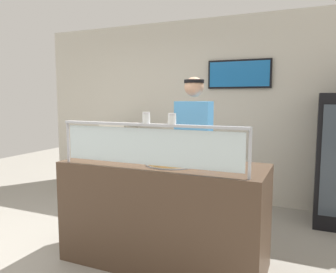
{
  "coord_description": "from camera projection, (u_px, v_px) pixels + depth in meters",
  "views": [
    {
      "loc": [
        2.15,
        -2.31,
        1.54
      ],
      "look_at": [
        0.96,
        0.4,
        1.19
      ],
      "focal_mm": 35.21,
      "sensor_mm": 36.0,
      "label": 1
    }
  ],
  "objects": [
    {
      "name": "pizza_server",
      "position": [
        172.0,
        161.0,
        2.9
      ],
      "size": [
        0.15,
        0.29,
        0.01
      ],
      "primitive_type": "cube",
      "rotation": [
        0.0,
        0.0,
        -0.27
      ],
      "color": "#ADAFB7",
      "rests_on": "pizza_tray"
    },
    {
      "name": "sneeze_guard",
      "position": [
        148.0,
        140.0,
        2.69
      ],
      "size": [
        1.67,
        0.06,
        0.38
      ],
      "color": "#B2B5BC",
      "rests_on": "serving_counter"
    },
    {
      "name": "prep_shelf",
      "position": [
        120.0,
        167.0,
        5.15
      ],
      "size": [
        0.7,
        0.55,
        0.93
      ],
      "primitive_type": "cube",
      "color": "#B7BABF",
      "rests_on": "ground"
    },
    {
      "name": "ground_plane",
      "position": [
        187.0,
        236.0,
        3.68
      ],
      "size": [
        12.0,
        12.0,
        0.0
      ],
      "primitive_type": "plane",
      "color": "gray",
      "rests_on": "ground"
    },
    {
      "name": "pizza_tray",
      "position": [
        172.0,
        163.0,
        2.92
      ],
      "size": [
        0.48,
        0.48,
        0.04
      ],
      "color": "#9EA0A8",
      "rests_on": "serving_counter"
    },
    {
      "name": "serving_counter",
      "position": [
        163.0,
        213.0,
        3.05
      ],
      "size": [
        1.85,
        0.73,
        0.95
      ],
      "primitive_type": "cube",
      "color": "#4C3828",
      "rests_on": "ground"
    },
    {
      "name": "pizza_box_stack",
      "position": [
        119.0,
        130.0,
        5.08
      ],
      "size": [
        0.48,
        0.47,
        0.22
      ],
      "color": "silver",
      "rests_on": "prep_shelf"
    },
    {
      "name": "pepper_flake_shaker",
      "position": [
        172.0,
        120.0,
        2.58
      ],
      "size": [
        0.07,
        0.07,
        0.09
      ],
      "color": "white",
      "rests_on": "sneeze_guard"
    },
    {
      "name": "worker_figure",
      "position": [
        194.0,
        147.0,
        3.59
      ],
      "size": [
        0.41,
        0.5,
        1.76
      ],
      "color": "#23232D",
      "rests_on": "ground"
    },
    {
      "name": "shop_rear_unit",
      "position": [
        223.0,
        110.0,
        4.88
      ],
      "size": [
        6.25,
        0.13,
        2.7
      ],
      "color": "beige",
      "rests_on": "ground"
    },
    {
      "name": "parmesan_shaker",
      "position": [
        146.0,
        118.0,
        2.67
      ],
      "size": [
        0.06,
        0.06,
        0.09
      ],
      "color": "white",
      "rests_on": "sneeze_guard"
    }
  ]
}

